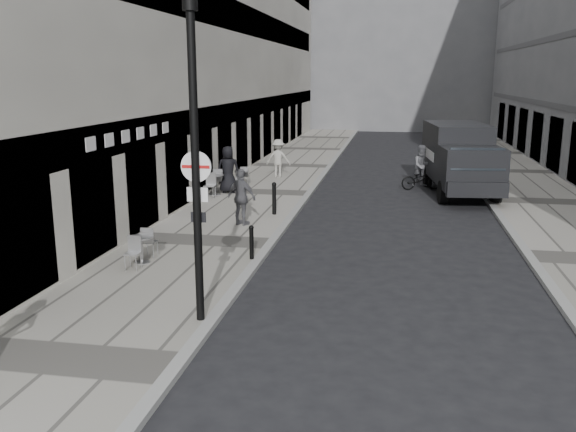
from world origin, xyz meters
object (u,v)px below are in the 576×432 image
sign_post (198,210)px  lamppost (195,146)px  panel_van (460,155)px  cyclist (422,172)px

sign_post → lamppost: lamppost is taller
sign_post → panel_van: 16.06m
sign_post → cyclist: (4.74, 15.50, -1.54)m
sign_post → panel_van: sign_post is taller
lamppost → panel_van: bearing=67.4°
lamppost → cyclist: bearing=73.0°
sign_post → lamppost: bearing=-90.7°
panel_van → cyclist: (-1.44, 0.68, -0.84)m
sign_post → lamppost: (0.00, -0.04, 1.21)m
lamppost → cyclist: 16.47m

